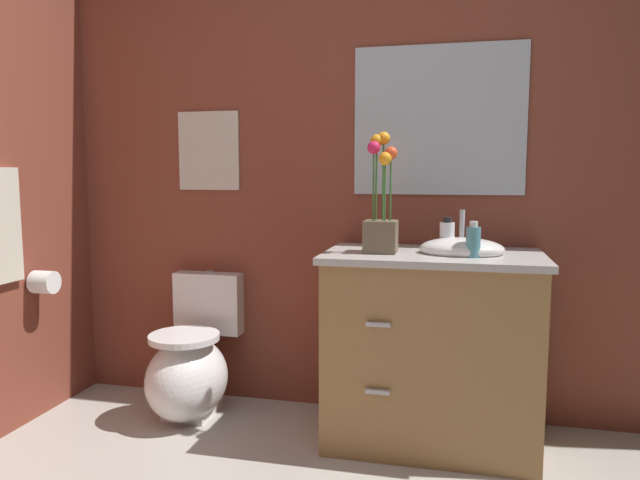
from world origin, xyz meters
name	(u,v)px	position (x,y,z in m)	size (l,w,h in m)	color
wall_back	(397,163)	(0.20, 1.71, 1.25)	(4.68, 0.05, 2.50)	brown
toilet	(191,367)	(-0.77, 1.42, 0.24)	(0.38, 0.59, 0.69)	white
vanity_cabinet	(432,346)	(0.40, 1.39, 0.44)	(0.94, 0.56, 1.04)	#9E7242
flower_vase	(381,214)	(0.17, 1.34, 1.02)	(0.14, 0.14, 0.52)	brown
soap_bottle	(473,241)	(0.56, 1.29, 0.92)	(0.06, 0.06, 0.15)	teal
lotion_bottle	(447,236)	(0.45, 1.44, 0.93)	(0.06, 0.06, 0.15)	white
wall_poster	(209,151)	(-0.77, 1.68, 1.32)	(0.33, 0.01, 0.40)	beige
wall_mirror	(439,120)	(0.40, 1.68, 1.45)	(0.80, 0.01, 0.70)	#B2BCC6
toilet_paper_roll	(44,282)	(-1.44, 1.22, 0.68)	(0.11, 0.11, 0.11)	white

